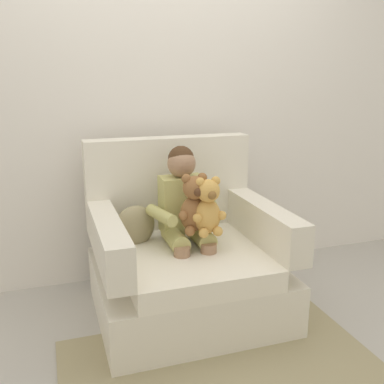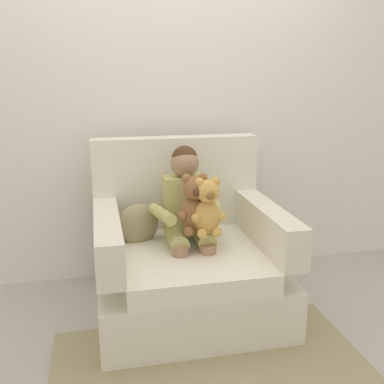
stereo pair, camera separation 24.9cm
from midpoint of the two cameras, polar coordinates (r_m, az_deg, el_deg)
ground_plane at (r=2.83m, az=-3.13°, el=-15.21°), size 8.00×8.00×0.00m
back_wall at (r=3.12m, az=-6.89°, el=12.62°), size 6.00×0.10×2.60m
armchair at (r=2.73m, az=-3.52°, el=-8.88°), size 1.08×0.96×1.03m
seated_child at (r=2.65m, az=-3.59°, el=-2.23°), size 0.45×0.39×0.82m
plush_honey at (r=2.49m, az=-0.80°, el=-2.09°), size 0.20×0.16×0.33m
plush_brown at (r=2.52m, az=-2.51°, el=-1.75°), size 0.21×0.17×0.35m
throw_pillow at (r=2.72m, az=-9.97°, el=-4.42°), size 0.28×0.18×0.26m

